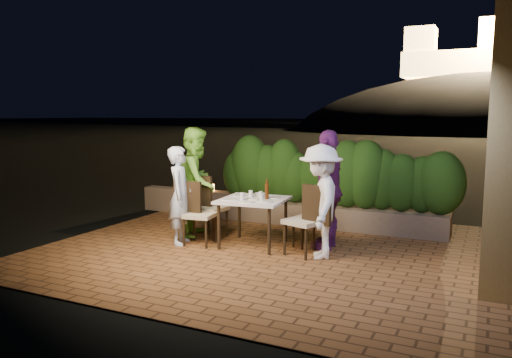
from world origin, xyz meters
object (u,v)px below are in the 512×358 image
Objects in this scene: chair_right_back at (309,217)px; parapet_lamp at (212,188)px; dining_table at (253,222)px; diner_green at (197,182)px; chair_right_front at (304,220)px; beer_bottle at (267,189)px; diner_white at (321,202)px; diner_blue at (180,196)px; diner_purple at (328,189)px; bowl at (259,195)px; chair_left_back at (211,207)px; chair_left_front at (200,213)px.

chair_right_back is 6.72× the size of parapet_lamp.
diner_green is at bearing 169.70° from dining_table.
beer_bottle is at bearing 1.03° from chair_right_front.
dining_table is at bearing -113.68° from diner_green.
diner_white is (0.96, -0.25, -0.09)m from beer_bottle.
diner_blue is 2.33m from diner_purple.
beer_bottle is at bearing -109.04° from diner_green.
chair_right_back is at bearing -166.79° from diner_white.
chair_right_front is 2.03m from diner_blue.
chair_left_back is at bearing -172.39° from bowl.
chair_left_front is at bearing -141.52° from bowl.
bowl is at bearing -78.39° from diner_blue.
parapet_lamp is at bearing 125.11° from chair_left_back.
chair_left_back is at bearing 168.75° from dining_table.
chair_left_front is 0.61× the size of diner_white.
diner_white reaches higher than parapet_lamp.
beer_bottle is at bearing 0.05° from chair_left_back.
chair_left_front reaches higher than chair_right_back.
chair_left_front is at bearing 30.60° from chair_right_back.
chair_left_back is (-0.09, 0.49, 0.01)m from chair_left_front.
dining_table is at bearing -73.90° from diner_purple.
chair_left_front is at bearing -158.59° from beer_bottle.
chair_right_back is (0.84, 0.05, -0.30)m from bowl.
parapet_lamp is (-1.02, 2.10, 0.07)m from chair_left_front.
chair_left_back is (-1.08, 0.10, -0.39)m from beer_bottle.
chair_right_back is at bearing 3.20° from bowl.
chair_right_front reaches higher than chair_right_back.
beer_bottle is at bearing -74.36° from diner_purple.
diner_green is (-1.13, -0.08, 0.15)m from bowl.
chair_right_front is at bearing 109.41° from chair_right_back.
bowl is 1.26m from diner_blue.
chair_left_back reaches higher than parapet_lamp.
diner_purple reaches higher than beer_bottle.
chair_right_front is at bearing -18.00° from beer_bottle.
parapet_lamp is (-2.71, 1.94, 0.04)m from chair_right_front.
beer_bottle is 0.95m from diner_purple.
bowl is 0.09× the size of diner_green.
beer_bottle reaches higher than chair_left_front.
chair_left_front is (-0.76, -0.60, -0.27)m from bowl.
diner_green is (-1.98, -0.12, 0.45)m from chair_right_back.
dining_table is 1.28m from diner_purple.
diner_purple reaches higher than chair_right_back.
bowl is at bearing 11.77° from chair_right_back.
beer_bottle is 2.27× the size of parapet_lamp.
beer_bottle is 0.30× the size of chair_right_front.
diner_blue is at bearing 173.34° from diner_green.
beer_bottle is 0.83m from chair_right_front.
diner_green reaches higher than parapet_lamp.
diner_blue reaches higher than chair_right_back.
dining_table is 0.63× the size of diner_blue.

